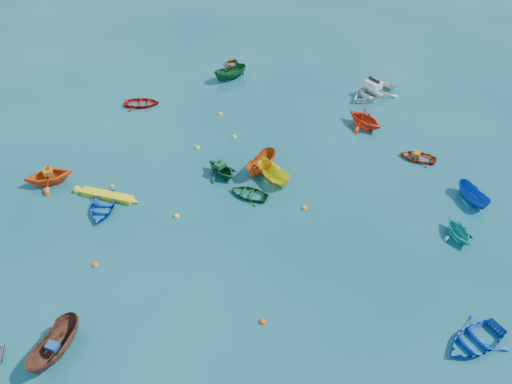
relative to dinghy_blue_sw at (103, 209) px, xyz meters
The scene contains 31 objects.
ground 8.02m from the dinghy_blue_sw, ahead, with size 160.00×160.00×0.00m, color #093D48.
dinghy_blue_sw is the anchor object (origin of this frame).
sampan_brown_mid 10.19m from the dinghy_blue_sw, 59.93° to the right, with size 1.31×3.48×1.35m, color brown.
dinghy_blue_se 22.71m from the dinghy_blue_sw, ahead, with size 2.43×3.40×0.70m, color blue.
dinghy_orange_w 4.89m from the dinghy_blue_sw, behind, with size 2.71×3.14×1.65m, color #F35516.
sampan_yellow_mid 11.40m from the dinghy_blue_sw, 43.84° to the left, with size 1.17×3.11×1.20m, color yellow.
dinghy_green_e 9.40m from the dinghy_blue_sw, 37.21° to the left, with size 1.86×2.61×0.54m, color #104417.
dinghy_cyan_se 22.03m from the dinghy_blue_sw, 22.63° to the left, with size 2.02×2.35×1.24m, color teal.
dinghy_red_nw 12.63m from the dinghy_blue_sw, 117.32° to the left, with size 2.08×2.91×0.60m, color #A8110E.
sampan_orange_n 10.92m from the dinghy_blue_sw, 50.28° to the left, with size 1.22×3.23×1.25m, color #B94B11.
dinghy_green_n 8.17m from the dinghy_blue_sw, 53.83° to the left, with size 2.22×2.58×1.36m, color #0F4322.
dinghy_red_ne 22.04m from the dinghy_blue_sw, 42.96° to the left, with size 1.84×2.57×0.53m, color #A92E0E.
sampan_blue_far 23.86m from the dinghy_blue_sw, 30.90° to the left, with size 1.04×2.75×1.06m, color #0E46B3.
dinghy_red_far 20.73m from the dinghy_blue_sw, 97.23° to the left, with size 1.85×2.58×0.54m, color #B3350E.
dinghy_orange_far 20.56m from the dinghy_blue_sw, 56.42° to the left, with size 2.68×3.11×1.64m, color red.
sampan_green_far 18.65m from the dinghy_blue_sw, 95.18° to the left, with size 1.22×3.23×1.25m, color #114B25.
kayak_yellow 1.15m from the dinghy_blue_sw, 117.13° to the left, with size 0.64×4.24×0.43m, color gold, non-canonical shape.
motorboat_white 24.24m from the dinghy_blue_sw, 64.70° to the left, with size 3.21×4.49×1.53m, color silver.
tarp_blue_a 10.36m from the dinghy_blue_sw, 60.23° to the right, with size 0.57×0.43×0.27m, color navy.
tarp_orange_a 4.96m from the dinghy_blue_sw, behind, with size 0.71×0.54×0.35m, color #B76112.
tarp_green_b 8.18m from the dinghy_blue_sw, 54.50° to the left, with size 0.69×0.52×0.33m, color #124920.
tarp_orange_b 21.96m from the dinghy_blue_sw, 43.11° to the left, with size 0.57×0.43×0.28m, color #B06112.
buoy_or_a 4.70m from the dinghy_blue_sw, 53.26° to the right, with size 0.37×0.37×0.37m, color #F6530D.
buoy_ye_a 4.84m from the dinghy_blue_sw, 21.13° to the left, with size 0.38×0.38×0.38m, color yellow.
buoy_or_b 13.18m from the dinghy_blue_sw, 10.82° to the right, with size 0.38×0.38×0.38m, color #D04B0B.
buoy_ye_b 8.58m from the dinghy_blue_sw, 79.59° to the left, with size 0.39×0.39×0.39m, color yellow.
buoy_or_c 2.23m from the dinghy_blue_sw, 116.85° to the left, with size 0.31×0.31×0.31m, color orange.
buoy_ye_c 11.43m from the dinghy_blue_sw, 73.58° to the left, with size 0.35×0.35×0.35m, color yellow.
buoy_or_d 12.89m from the dinghy_blue_sw, 29.33° to the left, with size 0.39×0.39×0.39m, color orange.
buoy_ye_d 13.19m from the dinghy_blue_sw, 87.50° to the left, with size 0.36×0.36×0.36m, color gold.
buoy_or_e 21.11m from the dinghy_blue_sw, 55.26° to the left, with size 0.33×0.33×0.33m, color orange.
Camera 1 is at (11.84, -16.41, 21.84)m, focal length 35.00 mm.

